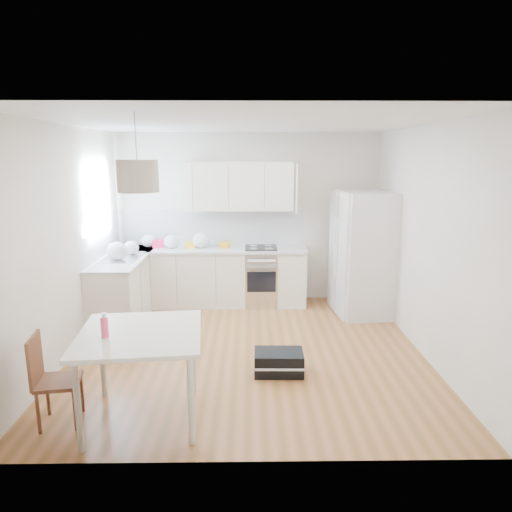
{
  "coord_description": "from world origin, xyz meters",
  "views": [
    {
      "loc": [
        0.02,
        -5.24,
        2.35
      ],
      "look_at": [
        0.1,
        0.4,
        1.1
      ],
      "focal_mm": 32.0,
      "sensor_mm": 36.0,
      "label": 1
    }
  ],
  "objects_px": {
    "refrigerator": "(364,254)",
    "dining_chair": "(59,379)",
    "dining_table": "(140,342)",
    "gym_bag": "(279,362)"
  },
  "relations": [
    {
      "from": "refrigerator",
      "to": "dining_chair",
      "type": "bearing_deg",
      "value": -145.17
    },
    {
      "from": "refrigerator",
      "to": "dining_table",
      "type": "distance_m",
      "value": 3.89
    },
    {
      "from": "gym_bag",
      "to": "dining_chair",
      "type": "bearing_deg",
      "value": -154.04
    },
    {
      "from": "dining_table",
      "to": "gym_bag",
      "type": "xyz_separation_m",
      "value": [
        1.28,
        0.86,
        -0.62
      ]
    },
    {
      "from": "dining_chair",
      "to": "dining_table",
      "type": "bearing_deg",
      "value": -3.57
    },
    {
      "from": "gym_bag",
      "to": "dining_table",
      "type": "bearing_deg",
      "value": -144.96
    },
    {
      "from": "dining_table",
      "to": "refrigerator",
      "type": "bearing_deg",
      "value": 40.98
    },
    {
      "from": "refrigerator",
      "to": "dining_table",
      "type": "bearing_deg",
      "value": -138.99
    },
    {
      "from": "refrigerator",
      "to": "gym_bag",
      "type": "distance_m",
      "value": 2.53
    },
    {
      "from": "dining_table",
      "to": "gym_bag",
      "type": "height_order",
      "value": "dining_table"
    }
  ]
}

